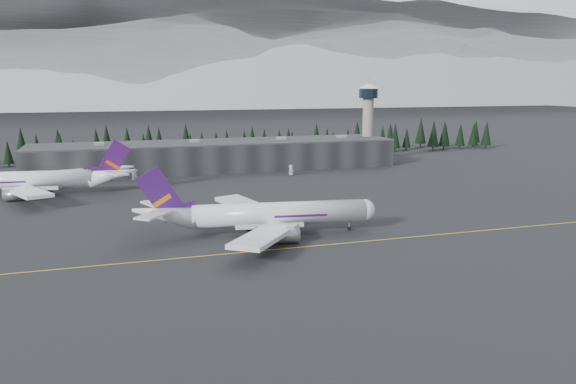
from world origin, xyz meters
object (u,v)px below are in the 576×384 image
object	(u,v)px
jet_main	(259,215)
gse_vehicle_a	(135,179)
control_tower	(368,114)
jet_parked	(39,180)
terminal	(218,155)
gse_vehicle_b	(292,174)

from	to	relation	value
jet_main	gse_vehicle_a	distance (m)	96.75
control_tower	jet_parked	world-z (taller)	control_tower
terminal	gse_vehicle_b	xyz separation A→B (m)	(26.32, -26.50, -5.52)
jet_parked	gse_vehicle_a	xyz separation A→B (m)	(32.53, 20.12, -4.66)
jet_parked	gse_vehicle_a	bearing A→B (deg)	-141.07
jet_main	gse_vehicle_a	bearing A→B (deg)	113.84
terminal	jet_main	xyz separation A→B (m)	(-10.27, -112.87, -1.12)
control_tower	gse_vehicle_b	distance (m)	61.25
terminal	gse_vehicle_a	size ratio (longest dim) A/B	33.17
control_tower	jet_parked	distance (m)	151.85
jet_parked	gse_vehicle_a	world-z (taller)	jet_parked
gse_vehicle_b	jet_main	bearing A→B (deg)	-51.82
jet_parked	gse_vehicle_b	size ratio (longest dim) A/B	14.00
control_tower	jet_main	size ratio (longest dim) A/B	0.61
jet_main	gse_vehicle_a	xyz separation A→B (m)	(-26.67, 92.89, -4.51)
jet_main	terminal	bearing A→B (deg)	92.62
jet_parked	gse_vehicle_b	bearing A→B (deg)	-164.73
control_tower	jet_main	bearing A→B (deg)	-126.35
jet_parked	gse_vehicle_b	distance (m)	96.86
jet_parked	control_tower	bearing A→B (deg)	-156.20
jet_main	gse_vehicle_b	bearing A→B (deg)	74.86
jet_main	jet_parked	distance (m)	93.81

